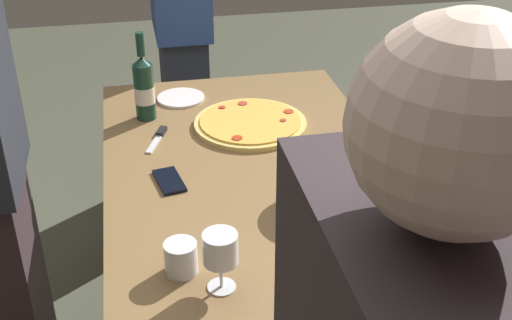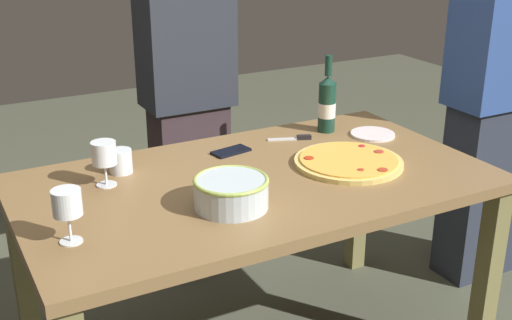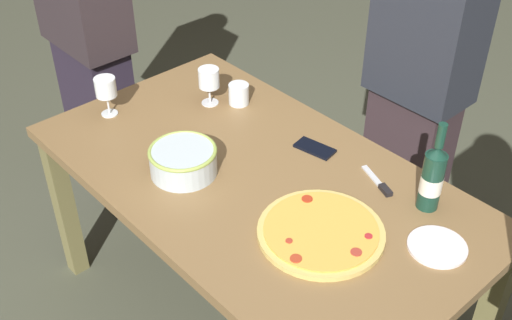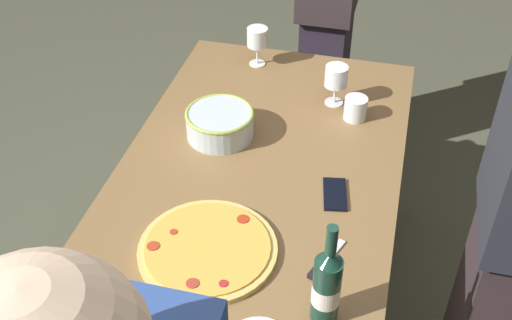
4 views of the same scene
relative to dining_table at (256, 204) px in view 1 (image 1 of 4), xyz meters
name	(u,v)px [view 1 (image 1 of 4)]	position (x,y,z in m)	size (l,w,h in m)	color
dining_table	(256,204)	(0.00, 0.00, 0.00)	(1.60, 0.90, 0.75)	brown
pizza	(250,123)	(0.35, -0.05, 0.10)	(0.39, 0.39, 0.03)	#D8BB62
serving_bowl	(329,189)	(-0.18, -0.17, 0.15)	(0.23, 0.23, 0.10)	silver
wine_bottle	(144,87)	(0.49, 0.30, 0.21)	(0.07, 0.07, 0.31)	#15382B
wine_glass_near_pizza	(220,251)	(-0.47, 0.18, 0.20)	(0.08, 0.08, 0.15)	white
wine_glass_by_bottle	(395,287)	(-0.67, -0.16, 0.21)	(0.08, 0.08, 0.16)	white
cup_amber	(181,258)	(-0.39, 0.26, 0.13)	(0.08, 0.08, 0.08)	white
side_plate	(181,98)	(0.62, 0.16, 0.10)	(0.18, 0.18, 0.01)	white
cell_phone	(169,181)	(0.03, 0.26, 0.10)	(0.07, 0.14, 0.01)	black
pizza_knife	(159,137)	(0.32, 0.27, 0.10)	(0.17, 0.08, 0.02)	silver
person_guest_right	(181,26)	(1.22, 0.10, 0.18)	(0.41, 0.24, 1.66)	#292F3D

